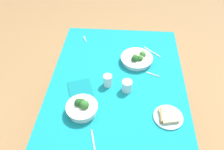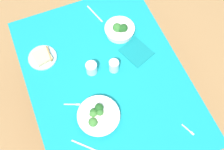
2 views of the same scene
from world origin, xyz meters
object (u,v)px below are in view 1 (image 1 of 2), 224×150
(napkin_folded_upper, at_px, (80,90))
(broccoli_bowl_far, at_px, (137,59))
(broccoli_bowl_near, at_px, (82,108))
(bread_side_plate, at_px, (168,116))
(water_glass_center, at_px, (108,80))
(fork_by_near_bowl, at_px, (152,74))
(table_knife_left, at_px, (94,143))
(fork_by_far_bowl, at_px, (85,39))
(table_knife_right, at_px, (152,52))
(water_glass_side, at_px, (127,86))

(napkin_folded_upper, bearing_deg, broccoli_bowl_far, 129.49)
(broccoli_bowl_near, bearing_deg, bread_side_plate, 89.01)
(water_glass_center, bearing_deg, broccoli_bowl_far, 141.61)
(fork_by_near_bowl, xyz_separation_m, table_knife_left, (0.64, -0.39, -0.00))
(bread_side_plate, bearing_deg, napkin_folded_upper, -107.89)
(fork_by_near_bowl, bearing_deg, fork_by_far_bowl, -11.94)
(bread_side_plate, distance_m, fork_by_far_bowl, 1.10)
(bread_side_plate, xyz_separation_m, table_knife_left, (0.23, -0.47, -0.01))
(water_glass_center, relative_size, fork_by_near_bowl, 0.93)
(broccoli_bowl_near, bearing_deg, table_knife_left, 24.63)
(bread_side_plate, bearing_deg, water_glass_center, -122.24)
(broccoli_bowl_far, relative_size, fork_by_far_bowl, 2.96)
(water_glass_center, distance_m, table_knife_right, 0.56)
(bread_side_plate, relative_size, table_knife_left, 1.04)
(bread_side_plate, distance_m, fork_by_near_bowl, 0.42)
(broccoli_bowl_far, xyz_separation_m, water_glass_side, (0.33, -0.08, 0.01))
(fork_by_far_bowl, xyz_separation_m, table_knife_right, (0.15, 0.63, -0.00))
(broccoli_bowl_far, bearing_deg, broccoli_bowl_near, -34.74)
(fork_by_near_bowl, relative_size, table_knife_left, 0.53)
(water_glass_center, distance_m, table_knife_left, 0.50)
(bread_side_plate, height_order, water_glass_center, water_glass_center)
(water_glass_center, xyz_separation_m, table_knife_left, (0.50, -0.05, -0.05))
(napkin_folded_upper, bearing_deg, water_glass_center, 108.56)
(fork_by_far_bowl, relative_size, fork_by_near_bowl, 0.89)
(broccoli_bowl_far, height_order, table_knife_right, broccoli_bowl_far)
(broccoli_bowl_far, relative_size, napkin_folded_upper, 1.37)
(broccoli_bowl_near, bearing_deg, broccoli_bowl_far, 145.26)
(table_knife_left, bearing_deg, table_knife_right, 140.45)
(fork_by_near_bowl, bearing_deg, table_knife_right, -69.40)
(table_knife_right, relative_size, napkin_folded_upper, 0.97)
(water_glass_center, distance_m, water_glass_side, 0.15)
(broccoli_bowl_far, height_order, table_knife_left, broccoli_bowl_far)
(water_glass_center, bearing_deg, napkin_folded_upper, -71.44)
(fork_by_near_bowl, bearing_deg, bread_side_plate, 124.75)
(broccoli_bowl_far, bearing_deg, napkin_folded_upper, -50.51)
(broccoli_bowl_far, distance_m, table_knife_left, 0.82)
(bread_side_plate, distance_m, napkin_folded_upper, 0.66)
(water_glass_side, xyz_separation_m, fork_by_far_bowl, (-0.62, -0.41, -0.04))
(water_glass_center, distance_m, fork_by_near_bowl, 0.38)
(broccoli_bowl_near, xyz_separation_m, table_knife_right, (-0.69, 0.51, -0.04))
(water_glass_center, relative_size, table_knife_left, 0.49)
(bread_side_plate, xyz_separation_m, water_glass_center, (-0.27, -0.43, 0.03))
(broccoli_bowl_near, distance_m, fork_by_far_bowl, 0.84)
(table_knife_left, xyz_separation_m, table_knife_right, (-0.92, 0.41, 0.00))
(table_knife_right, bearing_deg, water_glass_center, -85.84)
(broccoli_bowl_far, bearing_deg, fork_by_near_bowl, 40.51)
(water_glass_center, relative_size, fork_by_far_bowl, 1.05)
(fork_by_far_bowl, relative_size, table_knife_left, 0.47)
(bread_side_plate, relative_size, fork_by_near_bowl, 1.96)
(table_knife_left, bearing_deg, bread_side_plate, 99.57)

